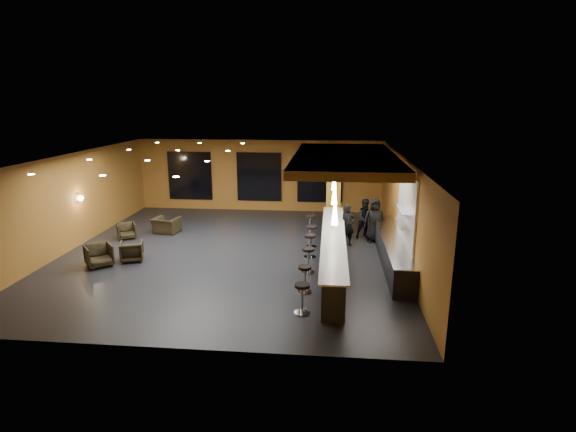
# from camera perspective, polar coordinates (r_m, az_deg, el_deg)

# --- Properties ---
(floor) EXTENTS (12.00, 13.00, 0.10)m
(floor) POSITION_cam_1_polar(r_m,az_deg,el_deg) (16.55, -7.10, -4.80)
(floor) COLOR black
(floor) RESTS_ON ground
(ceiling) EXTENTS (12.00, 13.00, 0.10)m
(ceiling) POSITION_cam_1_polar(r_m,az_deg,el_deg) (15.73, -7.51, 7.67)
(ceiling) COLOR black
(wall_back) EXTENTS (12.00, 0.10, 3.50)m
(wall_back) POSITION_cam_1_polar(r_m,az_deg,el_deg) (22.35, -3.65, 5.16)
(wall_back) COLOR #9E6423
(wall_back) RESTS_ON floor
(wall_front) EXTENTS (12.00, 0.10, 3.50)m
(wall_front) POSITION_cam_1_polar(r_m,az_deg,el_deg) (10.05, -15.49, -7.41)
(wall_front) COLOR #9E6423
(wall_front) RESTS_ON floor
(wall_left) EXTENTS (0.10, 13.00, 3.50)m
(wall_left) POSITION_cam_1_polar(r_m,az_deg,el_deg) (18.34, -26.08, 1.57)
(wall_left) COLOR #9E6423
(wall_left) RESTS_ON floor
(wall_right) EXTENTS (0.10, 13.00, 3.50)m
(wall_right) POSITION_cam_1_polar(r_m,az_deg,el_deg) (15.86, 14.55, 0.76)
(wall_right) COLOR #9E6423
(wall_right) RESTS_ON floor
(wood_soffit) EXTENTS (3.60, 8.00, 0.28)m
(wood_soffit) POSITION_cam_1_polar(r_m,az_deg,el_deg) (16.36, 7.22, 7.27)
(wood_soffit) COLOR #9E6B2E
(wood_soffit) RESTS_ON ceiling
(window_left) EXTENTS (2.20, 0.06, 2.40)m
(window_left) POSITION_cam_1_polar(r_m,az_deg,el_deg) (23.07, -12.34, 5.02)
(window_left) COLOR black
(window_left) RESTS_ON wall_back
(window_center) EXTENTS (2.20, 0.06, 2.40)m
(window_center) POSITION_cam_1_polar(r_m,az_deg,el_deg) (22.25, -3.69, 4.98)
(window_center) COLOR black
(window_center) RESTS_ON wall_back
(window_right) EXTENTS (2.20, 0.06, 2.40)m
(window_right) POSITION_cam_1_polar(r_m,az_deg,el_deg) (21.98, 4.08, 4.86)
(window_right) COLOR black
(window_right) RESTS_ON wall_back
(tile_backsplash) EXTENTS (0.06, 3.20, 2.40)m
(tile_backsplash) POSITION_cam_1_polar(r_m,az_deg,el_deg) (14.83, 14.84, 0.79)
(tile_backsplash) COLOR white
(tile_backsplash) RESTS_ON wall_right
(bar_counter) EXTENTS (0.60, 8.00, 1.00)m
(bar_counter) POSITION_cam_1_polar(r_m,az_deg,el_deg) (15.05, 5.74, -4.54)
(bar_counter) COLOR black
(bar_counter) RESTS_ON floor
(bar_top) EXTENTS (0.78, 8.10, 0.05)m
(bar_top) POSITION_cam_1_polar(r_m,az_deg,el_deg) (14.89, 5.79, -2.63)
(bar_top) COLOR white
(bar_top) RESTS_ON bar_counter
(prep_counter) EXTENTS (0.70, 6.00, 0.86)m
(prep_counter) POSITION_cam_1_polar(r_m,az_deg,el_deg) (15.69, 13.07, -4.32)
(prep_counter) COLOR black
(prep_counter) RESTS_ON floor
(prep_top) EXTENTS (0.72, 6.00, 0.03)m
(prep_top) POSITION_cam_1_polar(r_m,az_deg,el_deg) (15.56, 13.16, -2.73)
(prep_top) COLOR silver
(prep_top) RESTS_ON prep_counter
(wall_shelf_lower) EXTENTS (0.30, 1.50, 0.03)m
(wall_shelf_lower) POSITION_cam_1_polar(r_m,az_deg,el_deg) (14.72, 14.33, -0.90)
(wall_shelf_lower) COLOR silver
(wall_shelf_lower) RESTS_ON wall_right
(wall_shelf_upper) EXTENTS (0.30, 1.50, 0.03)m
(wall_shelf_upper) POSITION_cam_1_polar(r_m,az_deg,el_deg) (14.61, 14.44, 0.80)
(wall_shelf_upper) COLOR silver
(wall_shelf_upper) RESTS_ON wall_right
(column) EXTENTS (0.60, 0.60, 3.50)m
(column) POSITION_cam_1_polar(r_m,az_deg,el_deg) (19.18, 5.81, 3.52)
(column) COLOR olive
(column) RESTS_ON floor
(wall_sconce) EXTENTS (0.22, 0.22, 0.22)m
(wall_sconce) POSITION_cam_1_polar(r_m,az_deg,el_deg) (18.66, -24.87, 2.07)
(wall_sconce) COLOR #FFE5B2
(wall_sconce) RESTS_ON wall_left
(pendant_0) EXTENTS (0.20, 0.20, 0.70)m
(pendant_0) POSITION_cam_1_polar(r_m,az_deg,el_deg) (12.60, 5.97, 0.42)
(pendant_0) COLOR white
(pendant_0) RESTS_ON wood_soffit
(pendant_1) EXTENTS (0.20, 0.20, 0.70)m
(pendant_1) POSITION_cam_1_polar(r_m,az_deg,el_deg) (15.04, 5.91, 2.76)
(pendant_1) COLOR white
(pendant_1) RESTS_ON wood_soffit
(pendant_2) EXTENTS (0.20, 0.20, 0.70)m
(pendant_2) POSITION_cam_1_polar(r_m,az_deg,el_deg) (17.49, 5.87, 4.44)
(pendant_2) COLOR white
(pendant_2) RESTS_ON wood_soffit
(staff_a) EXTENTS (0.69, 0.59, 1.61)m
(staff_a) POSITION_cam_1_polar(r_m,az_deg,el_deg) (17.09, 7.58, -1.19)
(staff_a) COLOR black
(staff_a) RESTS_ON floor
(staff_b) EXTENTS (0.95, 0.84, 1.62)m
(staff_b) POSITION_cam_1_polar(r_m,az_deg,el_deg) (18.12, 9.86, -0.34)
(staff_b) COLOR black
(staff_b) RESTS_ON floor
(staff_c) EXTENTS (0.90, 0.63, 1.75)m
(staff_c) POSITION_cam_1_polar(r_m,az_deg,el_deg) (17.75, 10.92, -0.49)
(staff_c) COLOR black
(staff_c) RESTS_ON floor
(armchair_a) EXTENTS (1.14, 1.14, 0.75)m
(armchair_a) POSITION_cam_1_polar(r_m,az_deg,el_deg) (16.29, -22.88, -4.63)
(armchair_a) COLOR black
(armchair_a) RESTS_ON floor
(armchair_b) EXTENTS (0.95, 0.96, 0.69)m
(armchair_b) POSITION_cam_1_polar(r_m,az_deg,el_deg) (16.43, -19.22, -4.22)
(armchair_b) COLOR black
(armchair_b) RESTS_ON floor
(armchair_c) EXTENTS (0.94, 0.94, 0.63)m
(armchair_c) POSITION_cam_1_polar(r_m,az_deg,el_deg) (19.08, -19.82, -1.78)
(armchair_c) COLOR black
(armchair_c) RESTS_ON floor
(armchair_d) EXTENTS (1.14, 1.04, 0.65)m
(armchair_d) POSITION_cam_1_polar(r_m,az_deg,el_deg) (19.38, -15.20, -1.14)
(armchair_d) COLOR black
(armchair_d) RESTS_ON floor
(bar_stool_0) EXTENTS (0.42, 0.42, 0.82)m
(bar_stool_0) POSITION_cam_1_polar(r_m,az_deg,el_deg) (11.78, 1.81, -9.96)
(bar_stool_0) COLOR silver
(bar_stool_0) RESTS_ON floor
(bar_stool_1) EXTENTS (0.40, 0.40, 0.80)m
(bar_stool_1) POSITION_cam_1_polar(r_m,az_deg,el_deg) (13.02, 2.14, -7.56)
(bar_stool_1) COLOR silver
(bar_stool_1) RESTS_ON floor
(bar_stool_2) EXTENTS (0.42, 0.42, 0.83)m
(bar_stool_2) POSITION_cam_1_polar(r_m,az_deg,el_deg) (14.42, 2.59, -5.22)
(bar_stool_2) COLOR silver
(bar_stool_2) RESTS_ON floor
(bar_stool_3) EXTENTS (0.42, 0.42, 0.83)m
(bar_stool_3) POSITION_cam_1_polar(r_m,az_deg,el_deg) (15.78, 2.81, -3.44)
(bar_stool_3) COLOR silver
(bar_stool_3) RESTS_ON floor
(bar_stool_4) EXTENTS (0.42, 0.42, 0.82)m
(bar_stool_4) POSITION_cam_1_polar(r_m,az_deg,el_deg) (16.86, 2.96, -2.27)
(bar_stool_4) COLOR silver
(bar_stool_4) RESTS_ON floor
(bar_stool_5) EXTENTS (0.43, 0.43, 0.85)m
(bar_stool_5) POSITION_cam_1_polar(r_m,az_deg,el_deg) (18.31, 2.84, -0.85)
(bar_stool_5) COLOR silver
(bar_stool_5) RESTS_ON floor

